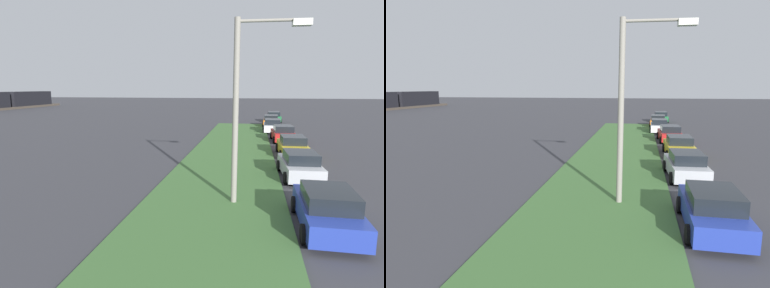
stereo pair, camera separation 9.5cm
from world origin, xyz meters
The scene contains 9 objects.
grass_median centered at (10.00, 6.42, 0.06)m, with size 60.00×6.00×0.12m, color #3D6633.
parked_car_blue centered at (7.59, 2.31, 0.72)m, with size 4.31×2.04×1.47m.
parked_car_silver centered at (14.20, 2.35, 0.72)m, with size 4.39×2.20×1.47m.
parked_car_yellow centered at (20.19, 2.07, 0.72)m, with size 4.34×2.09×1.47m.
parked_car_red centered at (26.69, 2.18, 0.72)m, with size 4.37×2.16×1.47m.
parked_car_white centered at (32.78, 2.80, 0.72)m, with size 4.33×2.08×1.47m.
parked_car_orange centered at (38.24, 2.68, 0.72)m, with size 4.39×2.20×1.47m.
parked_car_green centered at (44.14, 2.03, 0.72)m, with size 4.34×2.09×1.47m.
streetlight centered at (9.46, 5.26, 4.39)m, with size 0.46×2.88×7.50m.
Camera 1 is at (-3.77, 4.92, 4.84)m, focal length 30.59 mm.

